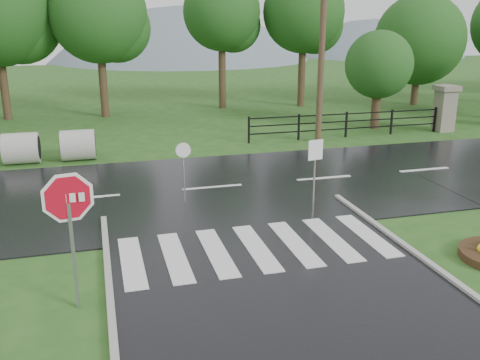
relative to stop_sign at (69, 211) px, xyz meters
name	(u,v)px	position (x,y,z in m)	size (l,w,h in m)	color
main_road	(212,189)	(4.16, 6.66, -2.02)	(90.00, 8.00, 0.04)	black
crosswalk	(256,247)	(4.16, 1.66, -1.96)	(6.50, 2.80, 0.02)	silver
pillar_west	(445,107)	(17.16, 12.66, -0.84)	(1.00, 1.00, 2.24)	gray
fence_west	(346,122)	(11.91, 12.66, -1.30)	(9.58, 0.08, 1.20)	black
hills	(153,174)	(7.65, 61.66, -17.56)	(102.00, 48.00, 48.00)	slate
treeline	(177,115)	(5.16, 20.66, -2.02)	(83.20, 5.20, 10.00)	#194A17
stop_sign	(69,211)	(0.00, 0.00, 0.00)	(1.28, 0.25, 2.93)	#939399
reg_sign_small	(315,161)	(6.54, 3.78, -0.50)	(0.47, 0.11, 2.14)	#939399
reg_sign_round	(184,165)	(3.02, 5.36, -0.78)	(0.45, 0.07, 1.92)	#939399
utility_pole_east	(322,47)	(10.28, 12.16, 2.16)	(1.47, 0.27, 8.24)	#473523
entrance_tree_left	(379,65)	(14.23, 14.16, 1.13)	(3.32, 3.32, 4.84)	#3D2B1C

